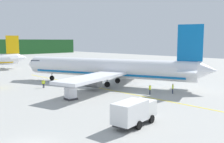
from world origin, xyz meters
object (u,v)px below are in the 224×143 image
object	(u,v)px
crew_loader_left	(43,83)
crew_loader_right	(173,88)
airliner_foreground	(108,68)
crew_marshaller	(150,89)
cargo_container_near	(71,94)
service_truck_fuel	(134,111)
crew_supervisor	(72,80)

from	to	relation	value
crew_loader_left	crew_loader_right	bearing A→B (deg)	-58.05
airliner_foreground	crew_marshaller	size ratio (longest dim) A/B	23.57
airliner_foreground	cargo_container_near	distance (m)	14.57
service_truck_fuel	crew_supervisor	bearing A→B (deg)	68.14
service_truck_fuel	crew_supervisor	xyz separation A→B (m)	(9.86, 24.58, -0.50)
crew_loader_right	crew_loader_left	bearing A→B (deg)	121.95
crew_marshaller	airliner_foreground	bearing A→B (deg)	81.51
crew_loader_right	crew_supervisor	world-z (taller)	crew_supervisor
crew_loader_right	crew_marshaller	bearing A→B (deg)	145.21
cargo_container_near	crew_supervisor	world-z (taller)	cargo_container_near
airliner_foreground	crew_loader_left	distance (m)	13.15
airliner_foreground	cargo_container_near	xyz separation A→B (m)	(-13.36, -5.27, -2.46)
crew_marshaller	crew_loader_right	world-z (taller)	crew_loader_right
crew_loader_left	crew_supervisor	size ratio (longest dim) A/B	0.92
airliner_foreground	crew_loader_right	xyz separation A→B (m)	(1.60, -14.11, -2.36)
cargo_container_near	crew_loader_left	bearing A→B (deg)	79.56
crew_loader_left	crew_loader_right	distance (m)	24.20
airliner_foreground	crew_supervisor	world-z (taller)	airliner_foreground
service_truck_fuel	crew_marshaller	distance (m)	16.11
service_truck_fuel	crew_loader_right	distance (m)	18.21
airliner_foreground	service_truck_fuel	world-z (taller)	airliner_foreground
crew_loader_left	service_truck_fuel	bearing A→B (deg)	-99.56
service_truck_fuel	cargo_container_near	xyz separation A→B (m)	(2.28, 14.66, -0.60)
crew_marshaller	crew_supervisor	bearing A→B (deg)	103.78
airliner_foreground	cargo_container_near	size ratio (longest dim) A/B	20.33
cargo_container_near	crew_loader_left	xyz separation A→B (m)	(2.16, 11.70, 0.01)
service_truck_fuel	crew_supervisor	world-z (taller)	service_truck_fuel
cargo_container_near	crew_loader_right	distance (m)	17.38
crew_loader_right	crew_supervisor	xyz separation A→B (m)	(-7.39, 18.75, 0.01)
airliner_foreground	service_truck_fuel	distance (m)	25.40
crew_supervisor	crew_marshaller	bearing A→B (deg)	-76.22
crew_marshaller	crew_loader_right	size ratio (longest dim) A/B	0.98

